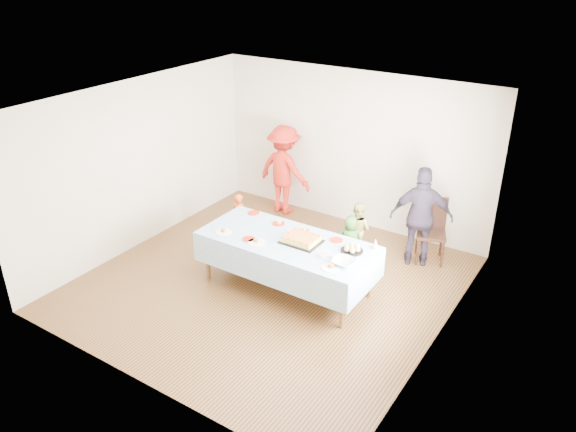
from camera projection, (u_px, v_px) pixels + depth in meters
The scene contains 22 objects.
ground at pixel (269, 283), 8.27m from camera, with size 5.00×5.00×0.00m, color #422313.
room_walls at pixel (271, 171), 7.47m from camera, with size 5.04×5.04×2.72m.
party_table at pixel (287, 243), 7.85m from camera, with size 2.50×1.10×0.78m.
birthday_cake at pixel (301, 239), 7.75m from camera, with size 0.53×0.41×0.09m.
rolls_tray at pixel (352, 249), 7.52m from camera, with size 0.31×0.31×0.09m.
punch_bowl at pixel (344, 262), 7.21m from camera, with size 0.29×0.29×0.07m, color silver.
party_hat at pixel (375, 244), 7.57m from camera, with size 0.09×0.09×0.15m, color silver.
fork_pile at pixel (324, 255), 7.39m from camera, with size 0.24×0.18×0.07m, color white, non-canonical shape.
plate_red_far_a at pixel (253, 213), 8.60m from camera, with size 0.18×0.18×0.01m, color red.
plate_red_far_b at pixel (279, 223), 8.27m from camera, with size 0.19×0.19×0.01m, color red.
plate_red_far_c at pixel (303, 231), 8.06m from camera, with size 0.17×0.17×0.01m, color red.
plate_red_far_d at pixel (336, 240), 7.81m from camera, with size 0.19×0.19×0.01m, color red.
plate_red_near at pixel (249, 239), 7.84m from camera, with size 0.18×0.18×0.01m, color red.
plate_white_left at pixel (224, 232), 8.03m from camera, with size 0.24×0.24×0.01m, color white.
plate_white_mid at pixel (256, 242), 7.75m from camera, with size 0.24×0.24×0.01m, color white.
plate_white_right at pixel (331, 268), 7.14m from camera, with size 0.24×0.24×0.01m, color white.
dining_chair at pixel (432, 226), 8.70m from camera, with size 0.57×0.57×1.01m.
toddler_left at pixel (240, 216), 9.37m from camera, with size 0.30×0.19×0.81m, color #CC4B19.
toddler_mid at pixel (350, 240), 8.60m from camera, with size 0.40×0.26×0.81m, color #376B23.
toddler_right at pixel (357, 229), 8.82m from camera, with size 0.45×0.35×0.92m, color tan.
adult_left at pixel (284, 170), 10.15m from camera, with size 1.06×0.61×1.64m, color red.
adult_right at pixel (421, 217), 8.44m from camera, with size 0.93×0.39×1.59m, color #2D2533.
Camera 1 is at (4.05, -5.73, 4.50)m, focal length 35.00 mm.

